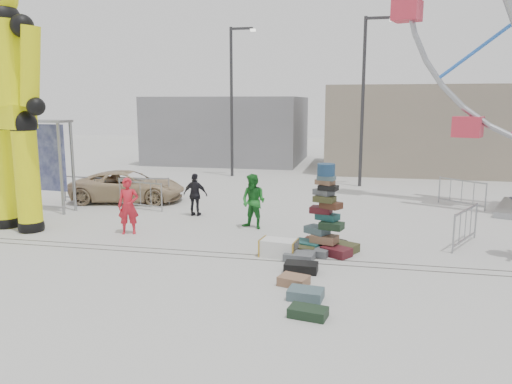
% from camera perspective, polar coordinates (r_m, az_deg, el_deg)
% --- Properties ---
extents(ground, '(90.00, 90.00, 0.00)m').
position_cam_1_polar(ground, '(12.76, -2.45, -8.44)').
color(ground, '#9E9E99').
rests_on(ground, ground).
extents(track_line_near, '(40.00, 0.04, 0.01)m').
position_cam_1_polar(track_line_near, '(13.31, -1.80, -7.61)').
color(track_line_near, '#47443F').
rests_on(track_line_near, ground).
extents(track_line_far, '(40.00, 0.04, 0.01)m').
position_cam_1_polar(track_line_far, '(13.68, -1.40, -7.11)').
color(track_line_far, '#47443F').
rests_on(track_line_far, ground).
extents(building_right, '(12.00, 8.00, 5.00)m').
position_cam_1_polar(building_right, '(31.99, 19.24, 6.87)').
color(building_right, gray).
rests_on(building_right, ground).
extents(building_left, '(10.00, 8.00, 4.40)m').
position_cam_1_polar(building_left, '(34.94, -3.04, 7.17)').
color(building_left, gray).
rests_on(building_left, ground).
extents(lamp_post_right, '(1.41, 0.25, 8.00)m').
position_cam_1_polar(lamp_post_right, '(24.70, 12.35, 10.96)').
color(lamp_post_right, '#2D2D30').
rests_on(lamp_post_right, ground).
extents(lamp_post_left, '(1.41, 0.25, 8.00)m').
position_cam_1_polar(lamp_post_left, '(27.59, -2.63, 11.08)').
color(lamp_post_left, '#2D2D30').
rests_on(lamp_post_left, ground).
extents(suitcase_tower, '(1.93, 1.60, 2.45)m').
position_cam_1_polar(suitcase_tower, '(13.90, 7.91, -4.01)').
color(suitcase_tower, '#194D4C').
rests_on(suitcase_tower, ground).
extents(crash_test_dummy, '(3.16, 1.39, 7.94)m').
position_cam_1_polar(crash_test_dummy, '(17.59, -26.47, 9.52)').
color(crash_test_dummy, black).
rests_on(crash_test_dummy, ground).
extents(banner_scaffold, '(4.80, 1.23, 3.44)m').
position_cam_1_polar(banner_scaffold, '(21.07, -25.82, 5.15)').
color(banner_scaffold, gray).
rests_on(banner_scaffold, ground).
extents(steamer_trunk, '(1.04, 0.69, 0.46)m').
position_cam_1_polar(steamer_trunk, '(13.47, 2.61, -6.40)').
color(steamer_trunk, silver).
rests_on(steamer_trunk, ground).
extents(row_case_0, '(0.82, 0.57, 0.22)m').
position_cam_1_polar(row_case_0, '(13.82, 5.08, -6.52)').
color(row_case_0, '#3C3D1E').
rests_on(row_case_0, ground).
extents(row_case_1, '(0.82, 0.64, 0.20)m').
position_cam_1_polar(row_case_1, '(13.20, 4.97, -7.35)').
color(row_case_1, '#595D61').
rests_on(row_case_1, ground).
extents(row_case_2, '(0.81, 0.49, 0.23)m').
position_cam_1_polar(row_case_2, '(12.33, 5.17, -8.58)').
color(row_case_2, black).
rests_on(row_case_2, ground).
extents(row_case_3, '(0.76, 0.66, 0.22)m').
position_cam_1_polar(row_case_3, '(11.49, 4.32, -10.06)').
color(row_case_3, '#8D6347').
rests_on(row_case_3, ground).
extents(row_case_4, '(0.78, 0.59, 0.22)m').
position_cam_1_polar(row_case_4, '(10.76, 5.70, -11.51)').
color(row_case_4, '#476066').
rests_on(row_case_4, ground).
extents(row_case_5, '(0.80, 0.57, 0.19)m').
position_cam_1_polar(row_case_5, '(9.93, 5.96, -13.51)').
color(row_case_5, black).
rests_on(row_case_5, ground).
extents(barricade_dummy_a, '(2.00, 0.33, 1.10)m').
position_cam_1_polar(barricade_dummy_a, '(21.61, -18.97, 0.29)').
color(barricade_dummy_a, gray).
rests_on(barricade_dummy_a, ground).
extents(barricade_dummy_b, '(1.97, 0.54, 1.10)m').
position_cam_1_polar(barricade_dummy_b, '(20.58, -12.67, 0.12)').
color(barricade_dummy_b, gray).
rests_on(barricade_dummy_b, ground).
extents(barricade_dummy_c, '(1.96, 0.58, 1.10)m').
position_cam_1_polar(barricade_dummy_c, '(19.67, -13.08, -0.36)').
color(barricade_dummy_c, gray).
rests_on(barricade_dummy_c, ground).
extents(barricade_wheel_front, '(1.01, 1.82, 1.10)m').
position_cam_1_polar(barricade_wheel_front, '(15.57, 22.80, -3.69)').
color(barricade_wheel_front, gray).
rests_on(barricade_wheel_front, ground).
extents(barricade_wheel_back, '(1.55, 1.42, 1.10)m').
position_cam_1_polar(barricade_wheel_back, '(21.22, 22.44, -0.12)').
color(barricade_wheel_back, gray).
rests_on(barricade_wheel_back, ground).
extents(pedestrian_red, '(0.74, 0.60, 1.77)m').
position_cam_1_polar(pedestrian_red, '(16.06, -14.38, -1.56)').
color(pedestrian_red, red).
rests_on(pedestrian_red, ground).
extents(pedestrian_green, '(1.06, 0.95, 1.79)m').
position_cam_1_polar(pedestrian_green, '(16.21, -0.29, -1.09)').
color(pedestrian_green, '#1A6B21').
rests_on(pedestrian_green, ground).
extents(pedestrian_black, '(0.93, 0.42, 1.56)m').
position_cam_1_polar(pedestrian_black, '(18.16, -6.94, -0.31)').
color(pedestrian_black, black).
rests_on(pedestrian_black, ground).
extents(parked_suv, '(4.88, 2.85, 1.28)m').
position_cam_1_polar(parked_suv, '(21.34, -14.39, 0.64)').
color(parked_suv, tan).
rests_on(parked_suv, ground).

